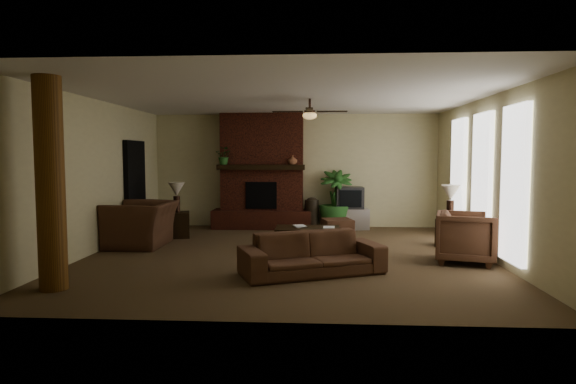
# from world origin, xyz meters

# --- Properties ---
(room_shell) EXTENTS (7.00, 7.00, 7.00)m
(room_shell) POSITION_xyz_m (0.00, 0.00, 1.40)
(room_shell) COLOR brown
(room_shell) RESTS_ON ground
(fireplace) EXTENTS (2.40, 0.70, 2.80)m
(fireplace) POSITION_xyz_m (-0.80, 3.22, 1.16)
(fireplace) COLOR #562417
(fireplace) RESTS_ON ground
(windows) EXTENTS (0.08, 3.65, 2.35)m
(windows) POSITION_xyz_m (3.45, 0.20, 1.35)
(windows) COLOR white
(windows) RESTS_ON ground
(log_column) EXTENTS (0.36, 0.36, 2.80)m
(log_column) POSITION_xyz_m (-2.95, -2.40, 1.40)
(log_column) COLOR brown
(log_column) RESTS_ON ground
(doorway) EXTENTS (0.10, 1.00, 2.10)m
(doorway) POSITION_xyz_m (-3.44, 1.80, 1.05)
(doorway) COLOR black
(doorway) RESTS_ON ground
(ceiling_fan) EXTENTS (1.35, 1.35, 0.37)m
(ceiling_fan) POSITION_xyz_m (0.40, 0.30, 2.53)
(ceiling_fan) COLOR black
(ceiling_fan) RESTS_ON ceiling
(sofa) EXTENTS (2.19, 1.38, 0.83)m
(sofa) POSITION_xyz_m (0.46, -1.37, 0.41)
(sofa) COLOR #523423
(sofa) RESTS_ON ground
(armchair_left) EXTENTS (0.87, 1.33, 1.16)m
(armchair_left) POSITION_xyz_m (-2.90, 0.69, 0.58)
(armchair_left) COLOR #523423
(armchair_left) RESTS_ON ground
(armchair_right) EXTENTS (1.06, 1.10, 0.93)m
(armchair_right) POSITION_xyz_m (3.00, -0.46, 0.47)
(armchair_right) COLOR #523423
(armchair_right) RESTS_ON ground
(coffee_table) EXTENTS (1.20, 0.70, 0.43)m
(coffee_table) POSITION_xyz_m (0.37, 0.47, 0.37)
(coffee_table) COLOR black
(coffee_table) RESTS_ON ground
(ottoman) EXTENTS (0.72, 0.72, 0.40)m
(ottoman) POSITION_xyz_m (0.99, 1.91, 0.20)
(ottoman) COLOR #523423
(ottoman) RESTS_ON ground
(tv_stand) EXTENTS (0.91, 0.61, 0.50)m
(tv_stand) POSITION_xyz_m (1.35, 3.14, 0.25)
(tv_stand) COLOR #B4B4B7
(tv_stand) RESTS_ON ground
(tv) EXTENTS (0.66, 0.54, 0.52)m
(tv) POSITION_xyz_m (1.34, 3.14, 0.76)
(tv) COLOR #333335
(tv) RESTS_ON tv_stand
(floor_vase) EXTENTS (0.34, 0.34, 0.77)m
(floor_vase) POSITION_xyz_m (0.42, 3.15, 0.43)
(floor_vase) COLOR black
(floor_vase) RESTS_ON ground
(floor_plant) EXTENTS (0.93, 1.50, 0.80)m
(floor_plant) POSITION_xyz_m (0.99, 3.13, 0.40)
(floor_plant) COLOR #2A5C24
(floor_plant) RESTS_ON ground
(side_table_left) EXTENTS (0.61, 0.61, 0.55)m
(side_table_left) POSITION_xyz_m (-2.48, 1.73, 0.28)
(side_table_left) COLOR black
(side_table_left) RESTS_ON ground
(lamp_left) EXTENTS (0.41, 0.41, 0.65)m
(lamp_left) POSITION_xyz_m (-2.50, 1.73, 1.00)
(lamp_left) COLOR black
(lamp_left) RESTS_ON side_table_left
(side_table_right) EXTENTS (0.64, 0.64, 0.55)m
(side_table_right) POSITION_xyz_m (3.15, 1.05, 0.28)
(side_table_right) COLOR black
(side_table_right) RESTS_ON ground
(lamp_right) EXTENTS (0.43, 0.43, 0.65)m
(lamp_right) POSITION_xyz_m (3.15, 1.04, 1.00)
(lamp_right) COLOR black
(lamp_right) RESTS_ON side_table_right
(mantel_plant) EXTENTS (0.49, 0.51, 0.33)m
(mantel_plant) POSITION_xyz_m (-1.68, 2.93, 1.72)
(mantel_plant) COLOR #2A5C24
(mantel_plant) RESTS_ON fireplace
(mantel_vase) EXTENTS (0.27, 0.28, 0.22)m
(mantel_vase) POSITION_xyz_m (-0.04, 2.98, 1.67)
(mantel_vase) COLOR brown
(mantel_vase) RESTS_ON fireplace
(book_a) EXTENTS (0.21, 0.09, 0.29)m
(book_a) POSITION_xyz_m (0.11, 0.49, 0.57)
(book_a) COLOR #999999
(book_a) RESTS_ON coffee_table
(book_b) EXTENTS (0.21, 0.03, 0.29)m
(book_b) POSITION_xyz_m (0.66, 0.40, 0.58)
(book_b) COLOR #999999
(book_b) RESTS_ON coffee_table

